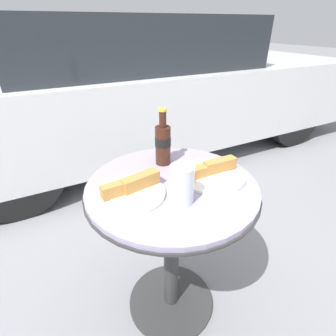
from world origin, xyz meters
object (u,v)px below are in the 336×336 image
drinking_glass (182,186)px  lunch_plate_near (211,173)px  lunch_plate_far (131,190)px  bistro_table (172,223)px  cola_bottle_left (163,143)px  parked_car (144,87)px

drinking_glass → lunch_plate_near: (0.18, 0.09, -0.04)m
drinking_glass → lunch_plate_far: 0.18m
lunch_plate_near → lunch_plate_far: (-0.32, 0.03, 0.00)m
bistro_table → drinking_glass: (-0.02, -0.11, 0.25)m
cola_bottle_left → parked_car: size_ratio=0.05×
cola_bottle_left → lunch_plate_far: size_ratio=0.97×
cola_bottle_left → parked_car: bearing=69.7°
drinking_glass → lunch_plate_near: bearing=25.2°
drinking_glass → lunch_plate_near: size_ratio=0.51×
drinking_glass → parked_car: size_ratio=0.03×
lunch_plate_far → parked_car: 2.13m
bistro_table → lunch_plate_near: lunch_plate_near is taller
lunch_plate_far → parked_car: (0.86, 1.94, -0.10)m
lunch_plate_near → bistro_table: bearing=170.6°
lunch_plate_near → cola_bottle_left: bearing=121.4°
cola_bottle_left → lunch_plate_near: cola_bottle_left is taller
drinking_glass → parked_car: (0.73, 2.06, -0.14)m
lunch_plate_near → lunch_plate_far: size_ratio=1.06×
drinking_glass → parked_car: 2.19m
bistro_table → parked_car: (0.70, 1.95, 0.11)m
bistro_table → cola_bottle_left: bearing=74.9°
cola_bottle_left → lunch_plate_far: cola_bottle_left is taller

